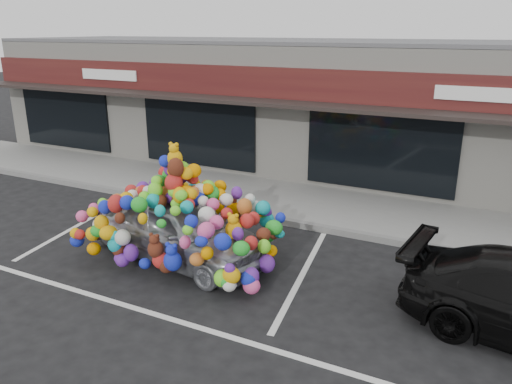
% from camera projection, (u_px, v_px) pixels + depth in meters
% --- Properties ---
extents(ground, '(90.00, 90.00, 0.00)m').
position_uv_depth(ground, '(181.00, 252.00, 11.00)').
color(ground, black).
rests_on(ground, ground).
extents(shop_building, '(24.00, 7.20, 4.31)m').
position_uv_depth(shop_building, '(316.00, 104.00, 17.49)').
color(shop_building, beige).
rests_on(shop_building, ground).
extents(sidewalk, '(26.00, 3.00, 0.15)m').
position_uv_depth(sidewalk, '(260.00, 196.00, 14.38)').
color(sidewalk, gray).
rests_on(sidewalk, ground).
extents(kerb, '(26.00, 0.18, 0.16)m').
position_uv_depth(kerb, '(235.00, 213.00, 13.10)').
color(kerb, slate).
rests_on(kerb, ground).
extents(parking_stripe_left, '(0.73, 4.37, 0.01)m').
position_uv_depth(parking_stripe_left, '(80.00, 224.00, 12.53)').
color(parking_stripe_left, silver).
rests_on(parking_stripe_left, ground).
extents(parking_stripe_mid, '(0.73, 4.37, 0.01)m').
position_uv_depth(parking_stripe_mid, '(302.00, 274.00, 9.98)').
color(parking_stripe_mid, silver).
rests_on(parking_stripe_mid, ground).
extents(lane_line, '(14.00, 0.12, 0.01)m').
position_uv_depth(lane_line, '(201.00, 328.00, 8.20)').
color(lane_line, silver).
rests_on(lane_line, ground).
extents(toy_car, '(2.91, 4.49, 2.48)m').
position_uv_depth(toy_car, '(180.00, 222.00, 10.39)').
color(toy_car, '#B6BDC2').
rests_on(toy_car, ground).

